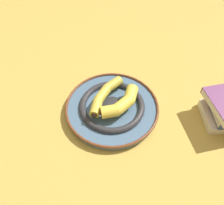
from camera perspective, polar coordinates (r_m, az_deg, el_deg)
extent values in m
plane|color=gold|center=(0.70, 0.44, -2.90)|extent=(2.80, 2.80, 0.00)
cylinder|color=slate|center=(0.70, 0.00, -1.52)|extent=(0.29, 0.29, 0.02)
torus|color=#2D2D33|center=(0.69, 0.00, -0.84)|extent=(0.21, 0.21, 0.02)
cylinder|color=#2D2D33|center=(0.70, 0.00, -0.97)|extent=(0.08, 0.08, 0.00)
torus|color=brown|center=(0.69, 0.00, -0.93)|extent=(0.30, 0.30, 0.01)
cylinder|color=gold|center=(0.72, 0.43, 4.86)|extent=(0.05, 0.06, 0.03)
cylinder|color=gold|center=(0.69, -2.42, 2.20)|extent=(0.04, 0.06, 0.03)
cylinder|color=gold|center=(0.66, -4.14, -1.28)|extent=(0.04, 0.06, 0.03)
sphere|color=gold|center=(0.71, -1.27, 3.73)|extent=(0.03, 0.03, 0.03)
sphere|color=gold|center=(0.68, -3.63, 0.60)|extent=(0.03, 0.03, 0.03)
cone|color=#472D19|center=(0.73, 2.07, 5.94)|extent=(0.03, 0.03, 0.02)
sphere|color=black|center=(0.64, -4.68, -3.26)|extent=(0.02, 0.02, 0.02)
cylinder|color=yellow|center=(0.64, -0.89, -2.26)|extent=(0.06, 0.06, 0.04)
cylinder|color=yellow|center=(0.66, 2.97, -0.61)|extent=(0.06, 0.06, 0.04)
cylinder|color=yellow|center=(0.69, 4.96, 2.22)|extent=(0.04, 0.06, 0.04)
sphere|color=yellow|center=(0.65, 1.36, -1.86)|extent=(0.04, 0.04, 0.04)
sphere|color=yellow|center=(0.67, 4.51, 0.60)|extent=(0.04, 0.04, 0.04)
cone|color=#472D19|center=(0.64, -3.16, -2.67)|extent=(0.04, 0.04, 0.03)
sphere|color=black|center=(0.71, 5.39, 3.75)|extent=(0.02, 0.02, 0.02)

